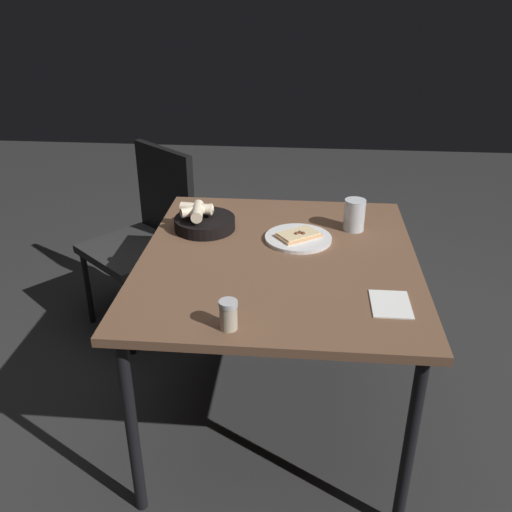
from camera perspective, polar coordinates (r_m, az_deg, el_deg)
ground at (r=2.42m, az=1.98°, el=-15.80°), size 8.00×8.00×0.00m
dining_table at (r=2.03m, az=2.28°, el=-1.52°), size 1.11×0.99×0.74m
pizza_plate at (r=2.12m, az=4.34°, el=1.90°), size 0.25×0.25×0.04m
bread_basket at (r=2.20m, az=-5.42°, el=3.59°), size 0.24×0.24×0.11m
beer_glass at (r=2.22m, az=10.01°, el=3.97°), size 0.08×0.08×0.12m
pepper_shaker at (r=1.58m, az=-2.83°, el=-6.19°), size 0.05×0.05×0.09m
napkin at (r=1.76m, az=13.61°, el=-4.80°), size 0.16×0.12×0.00m
chair_near at (r=2.82m, az=-10.91°, el=2.77°), size 0.62×0.62×0.90m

